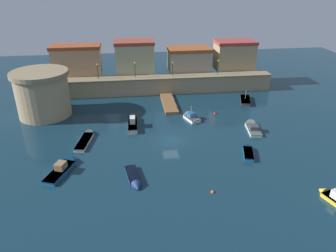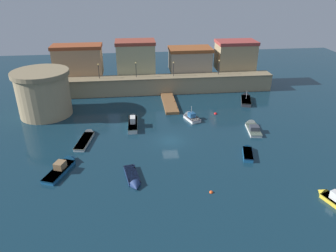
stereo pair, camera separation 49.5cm
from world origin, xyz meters
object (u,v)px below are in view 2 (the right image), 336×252
at_px(moored_boat_1, 87,137).
at_px(mooring_buoy_0, 211,193).
at_px(quay_lamp_2, 174,66).
at_px(moored_boat_7, 247,152).
at_px(moored_boat_6, 64,166).
at_px(fortress_tower, 43,93).
at_px(moored_boat_4, 190,117).
at_px(moored_boat_0, 133,179).
at_px(moored_boat_2, 133,122).
at_px(quay_lamp_0, 99,69).
at_px(quay_lamp_1, 136,67).
at_px(moored_boat_8, 331,198).
at_px(quay_lamp_3, 219,65).
at_px(moored_boat_3, 246,99).
at_px(moored_boat_5, 252,127).
at_px(mooring_buoy_1, 215,114).

xyz_separation_m(moored_boat_1, mooring_buoy_0, (16.59, -15.84, -0.26)).
relative_size(quay_lamp_2, moored_boat_7, 0.63).
bearing_deg(moored_boat_6, fortress_tower, 39.86).
xyz_separation_m(moored_boat_1, moored_boat_4, (17.83, 5.88, 0.12)).
bearing_deg(moored_boat_0, moored_boat_2, 169.58).
bearing_deg(moored_boat_0, quay_lamp_0, -178.47).
bearing_deg(moored_boat_7, moored_boat_1, 88.30).
bearing_deg(quay_lamp_1, moored_boat_2, -94.08).
relative_size(quay_lamp_2, moored_boat_6, 0.44).
xyz_separation_m(quay_lamp_0, moored_boat_0, (6.48, -32.70, -5.61)).
distance_m(moored_boat_1, moored_boat_8, 35.57).
xyz_separation_m(moored_boat_0, moored_boat_8, (22.87, -6.51, 0.16)).
height_order(moored_boat_6, moored_boat_7, moored_boat_6).
xyz_separation_m(quay_lamp_3, moored_boat_3, (4.24, -6.96, -5.48)).
distance_m(moored_boat_3, moored_boat_5, 13.11).
relative_size(moored_boat_1, moored_boat_7, 1.49).
height_order(quay_lamp_2, moored_boat_7, quay_lamp_2).
height_order(moored_boat_3, moored_boat_8, moored_boat_3).
bearing_deg(moored_boat_0, mooring_buoy_1, 131.78).
bearing_deg(quay_lamp_1, moored_boat_8, -61.22).
bearing_deg(mooring_buoy_0, moored_boat_4, 86.72).
bearing_deg(mooring_buoy_1, quay_lamp_1, 138.05).
height_order(quay_lamp_3, moored_boat_0, quay_lamp_3).
bearing_deg(moored_boat_1, quay_lamp_2, -29.22).
xyz_separation_m(moored_boat_8, mooring_buoy_0, (-13.52, 3.09, -0.42)).
relative_size(quay_lamp_3, moored_boat_3, 0.47).
height_order(quay_lamp_3, moored_boat_7, quay_lamp_3).
height_order(quay_lamp_0, mooring_buoy_0, quay_lamp_0).
bearing_deg(moored_boat_2, mooring_buoy_0, -154.24).
bearing_deg(fortress_tower, quay_lamp_1, 29.09).
xyz_separation_m(fortress_tower, quay_lamp_2, (25.16, 9.52, 1.57)).
distance_m(quay_lamp_2, quay_lamp_3, 10.01).
bearing_deg(mooring_buoy_0, moored_boat_1, 136.32).
xyz_separation_m(moored_boat_3, mooring_buoy_0, (-14.29, -29.15, -0.41)).
xyz_separation_m(moored_boat_1, moored_boat_5, (27.65, 0.61, 0.07)).
distance_m(quay_lamp_0, mooring_buoy_1, 26.37).
xyz_separation_m(moored_boat_1, mooring_buoy_1, (22.97, 7.34, -0.26)).
bearing_deg(moored_boat_8, quay_lamp_0, 18.93).
xyz_separation_m(moored_boat_2, moored_boat_4, (10.38, 1.37, -0.14)).
xyz_separation_m(moored_boat_5, mooring_buoy_1, (-4.68, 6.73, -0.33)).
height_order(quay_lamp_2, quay_lamp_3, quay_lamp_3).
bearing_deg(moored_boat_3, quay_lamp_0, 94.12).
height_order(moored_boat_5, moored_boat_7, moored_boat_5).
distance_m(quay_lamp_0, quay_lamp_3, 25.89).
bearing_deg(moored_boat_0, quay_lamp_3, 139.63).
bearing_deg(fortress_tower, moored_boat_3, 3.71).
bearing_deg(moored_boat_0, moored_boat_6, -123.43).
xyz_separation_m(moored_boat_5, moored_boat_8, (2.46, -19.54, 0.08)).
distance_m(quay_lamp_1, moored_boat_0, 33.21).
bearing_deg(moored_boat_1, moored_boat_8, -112.02).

